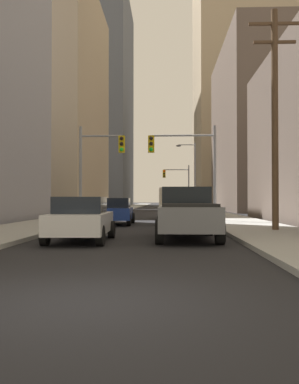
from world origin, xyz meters
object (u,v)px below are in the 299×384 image
object	(u,v)px
pickup_truck_grey	(187,213)
traffic_signal_near_left	(99,158)
sedan_navy	(178,211)
cargo_van_beige	(173,202)
traffic_signal_near_right	(186,157)
sedan_white	(81,219)
traffic_signal_far_right	(177,180)
sedan_blue	(116,211)

from	to	relation	value
pickup_truck_grey	traffic_signal_near_left	size ratio (longest dim) A/B	0.90
sedan_navy	traffic_signal_near_left	size ratio (longest dim) A/B	0.71
cargo_van_beige	traffic_signal_near_right	size ratio (longest dim) A/B	0.88
sedan_navy	traffic_signal_near_left	distance (m)	6.07
pickup_truck_grey	sedan_white	bearing A→B (deg)	-162.76
cargo_van_beige	traffic_signal_near_left	distance (m)	7.57
sedan_white	traffic_signal_far_right	distance (m)	42.50
pickup_truck_grey	sedan_navy	size ratio (longest dim) A/B	1.28
sedan_white	sedan_blue	xyz separation A→B (m)	(0.02, 9.79, 0.00)
sedan_white	traffic_signal_near_right	bearing A→B (deg)	71.11
sedan_white	traffic_signal_near_left	distance (m)	12.45
pickup_truck_grey	traffic_signal_near_right	xyz separation A→B (m)	(0.46, 10.83, 3.13)
traffic_signal_far_right	cargo_van_beige	bearing A→B (deg)	-92.35
sedan_navy	traffic_signal_near_left	bearing A→B (deg)	159.22
cargo_van_beige	sedan_navy	world-z (taller)	cargo_van_beige
cargo_van_beige	traffic_signal_far_right	xyz separation A→B (m)	(1.02, 24.86, 2.74)
sedan_blue	traffic_signal_near_right	xyz separation A→B (m)	(4.07, 2.17, 3.29)
pickup_truck_grey	traffic_signal_near_right	size ratio (longest dim) A/B	0.90
traffic_signal_near_left	pickup_truck_grey	bearing A→B (deg)	-65.65
traffic_signal_far_right	sedan_blue	bearing A→B (deg)	-97.71
sedan_navy	cargo_van_beige	bearing A→B (deg)	91.30
pickup_truck_grey	traffic_signal_near_right	world-z (taller)	traffic_signal_near_right
traffic_signal_near_left	cargo_van_beige	bearing A→B (deg)	48.88
cargo_van_beige	sedan_blue	distance (m)	8.23
pickup_truck_grey	traffic_signal_far_right	size ratio (longest dim) A/B	0.90
pickup_truck_grey	traffic_signal_near_right	bearing A→B (deg)	87.59
sedan_white	traffic_signal_far_right	xyz separation A→B (m)	(4.40, 42.15, 3.26)
traffic_signal_near_right	traffic_signal_near_left	bearing A→B (deg)	-179.99
pickup_truck_grey	sedan_white	size ratio (longest dim) A/B	1.27
traffic_signal_far_right	sedan_navy	bearing A→B (deg)	-91.54
traffic_signal_near_left	traffic_signal_near_right	size ratio (longest dim) A/B	1.00
sedan_navy	pickup_truck_grey	bearing A→B (deg)	-89.41
cargo_van_beige	traffic_signal_near_right	xyz separation A→B (m)	(0.71, -5.32, 2.78)
cargo_van_beige	sedan_white	xyz separation A→B (m)	(-3.38, -17.28, -0.52)
pickup_truck_grey	cargo_van_beige	bearing A→B (deg)	90.91
sedan_navy	traffic_signal_far_right	xyz separation A→B (m)	(0.86, 32.01, 3.26)
sedan_navy	traffic_signal_far_right	size ratio (longest dim) A/B	0.71
sedan_navy	traffic_signal_near_right	bearing A→B (deg)	73.27
sedan_navy	traffic_signal_near_left	xyz separation A→B (m)	(-4.81, 1.82, 3.22)
pickup_truck_grey	sedan_navy	xyz separation A→B (m)	(-0.09, 9.01, -0.16)
traffic_signal_near_right	traffic_signal_far_right	world-z (taller)	same
traffic_signal_near_left	traffic_signal_near_right	distance (m)	5.36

